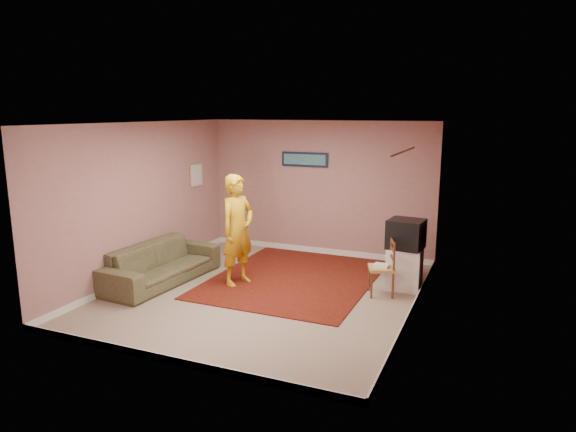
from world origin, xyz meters
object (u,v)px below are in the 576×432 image
at_px(crt_tv, 406,234).
at_px(tv_cabinet, 404,268).
at_px(chair_a, 406,244).
at_px(chair_b, 382,261).
at_px(sofa, 161,263).
at_px(person, 238,230).

bearing_deg(crt_tv, tv_cabinet, -0.00).
bearing_deg(chair_a, chair_b, -98.17).
relative_size(chair_b, sofa, 0.23).
distance_m(sofa, person, 1.41).
bearing_deg(chair_b, crt_tv, 127.40).
bearing_deg(tv_cabinet, crt_tv, 173.32).
bearing_deg(chair_a, crt_tv, -77.95).
height_order(chair_b, sofa, chair_b).
height_order(tv_cabinet, sofa, tv_cabinet).
height_order(chair_a, chair_b, chair_a).
bearing_deg(person, sofa, 126.15).
distance_m(tv_cabinet, person, 2.72).
xyz_separation_m(chair_b, sofa, (-3.47, -0.80, -0.21)).
relative_size(tv_cabinet, person, 0.37).
bearing_deg(chair_b, person, -99.96).
height_order(sofa, person, person).
distance_m(tv_cabinet, sofa, 3.95).
bearing_deg(chair_a, person, -147.86).
xyz_separation_m(crt_tv, person, (-2.53, -0.81, 0.01)).
distance_m(crt_tv, chair_b, 0.62).
relative_size(crt_tv, chair_a, 1.12).
relative_size(tv_cabinet, chair_a, 1.26).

